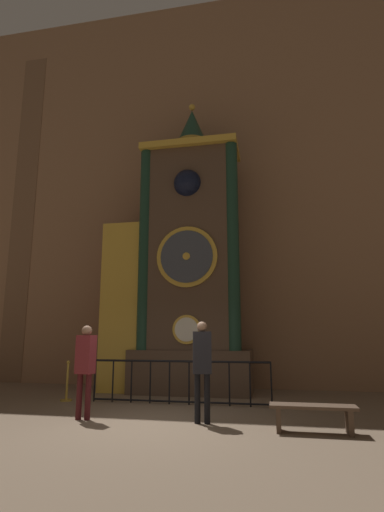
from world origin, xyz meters
TOP-DOWN VIEW (x-y plane):
  - ground_plane at (0.00, 0.00)m, footprint 28.00×28.00m
  - cathedral_back_wall at (-0.09, 5.31)m, footprint 24.00×0.32m
  - clock_tower at (-0.43, 3.98)m, footprint 4.26×1.84m
  - railing_fence at (-0.01, 2.11)m, footprint 4.25×0.05m
  - visitor_near at (-1.41, 0.10)m, footprint 0.38×0.28m
  - visitor_far at (0.87, 0.22)m, footprint 0.38×0.29m
  - stanchion_post at (-2.80, 2.04)m, footprint 0.28×0.28m
  - visitor_bench at (2.78, -0.12)m, footprint 1.40×0.40m

SIDE VIEW (x-z plane):
  - ground_plane at x=0.00m, z-range 0.00..0.00m
  - stanchion_post at x=-2.80m, z-range -0.17..0.78m
  - visitor_bench at x=2.78m, z-range 0.10..0.54m
  - railing_fence at x=-0.01m, z-range 0.05..1.04m
  - visitor_near at x=-1.41m, z-range 0.18..1.93m
  - visitor_far at x=0.87m, z-range 0.18..2.00m
  - clock_tower at x=-0.43m, z-range -0.88..7.92m
  - cathedral_back_wall at x=-0.09m, z-range -0.01..13.61m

